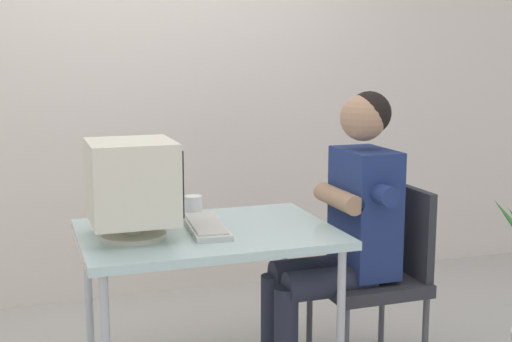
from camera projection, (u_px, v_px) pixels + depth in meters
wall_back at (195, 54)px, 4.32m from camera, size 8.00×0.10×3.00m
desk at (208, 242)px, 3.06m from camera, size 1.10×0.79×0.74m
crt_monitor at (133, 183)px, 2.89m from camera, size 0.36×0.37×0.41m
keyboard at (206, 226)px, 3.06m from camera, size 0.19×0.46×0.03m
office_chair at (380, 267)px, 3.35m from camera, size 0.47×0.47×0.88m
person_seated at (345, 222)px, 3.24m from camera, size 0.72×0.55×1.34m
desk_mug at (192, 206)px, 3.28m from camera, size 0.08×0.09×0.10m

